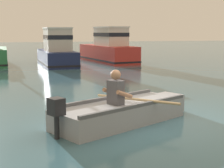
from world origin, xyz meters
TOP-DOWN VIEW (x-y plane):
  - ground_plane at (0.00, 0.00)m, footprint 120.00×120.00m
  - rowboat_with_person at (-0.63, 0.07)m, footprint 3.49×2.40m
  - moored_boat_navy at (-0.70, 13.28)m, footprint 2.09×5.06m
  - moored_boat_red at (2.80, 14.60)m, footprint 2.82×6.11m

SIDE VIEW (x-z plane):
  - ground_plane at x=0.00m, z-range 0.00..0.00m
  - rowboat_with_person at x=-0.63m, z-range -0.34..0.85m
  - moored_boat_navy at x=-0.70m, z-range -0.30..1.94m
  - moored_boat_red at x=2.80m, z-range -0.29..2.02m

